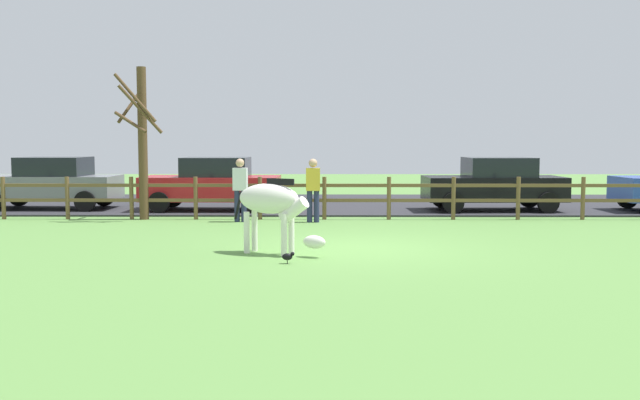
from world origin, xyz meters
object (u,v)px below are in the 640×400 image
object	(u,v)px
parked_car_grey	(51,182)
visitor_right_of_tree	(240,187)
visitor_left_of_tree	(313,187)
bare_tree	(142,139)
parked_car_black	(494,184)
zebra	(273,204)
parked_car_red	(213,183)
crow_on_grass	(288,256)

from	to	relation	value
parked_car_grey	visitor_right_of_tree	size ratio (longest dim) A/B	2.45
visitor_left_of_tree	bare_tree	bearing A→B (deg)	172.47
parked_car_black	visitor_right_of_tree	bearing A→B (deg)	-160.63
zebra	parked_car_grey	xyz separation A→B (m)	(-7.29, 8.06, -0.08)
parked_car_black	parked_car_red	xyz separation A→B (m)	(-8.30, 0.04, 0.00)
bare_tree	parked_car_grey	xyz separation A→B (m)	(-3.40, 2.43, -1.31)
visitor_left_of_tree	visitor_right_of_tree	xyz separation A→B (m)	(-1.89, 0.10, 0.00)
crow_on_grass	parked_car_black	xyz separation A→B (m)	(5.61, 8.68, 0.72)
crow_on_grass	visitor_left_of_tree	xyz separation A→B (m)	(0.32, 6.06, 0.78)
parked_car_grey	visitor_left_of_tree	bearing A→B (deg)	-20.87
parked_car_red	parked_car_grey	world-z (taller)	same
visitor_left_of_tree	visitor_right_of_tree	bearing A→B (deg)	177.05
bare_tree	parked_car_grey	world-z (taller)	bare_tree
crow_on_grass	zebra	bearing A→B (deg)	108.03
parked_car_black	visitor_right_of_tree	world-z (taller)	visitor_right_of_tree
bare_tree	zebra	distance (m)	6.96
crow_on_grass	visitor_left_of_tree	world-z (taller)	visitor_left_of_tree
visitor_right_of_tree	zebra	bearing A→B (deg)	-76.52
zebra	crow_on_grass	world-z (taller)	zebra
crow_on_grass	visitor_right_of_tree	world-z (taller)	visitor_right_of_tree
visitor_right_of_tree	parked_car_black	bearing A→B (deg)	19.37
parked_car_black	parked_car_grey	distance (m)	13.24
bare_tree	zebra	xyz separation A→B (m)	(3.90, -5.64, -1.23)
crow_on_grass	parked_car_grey	distance (m)	11.89
zebra	visitor_right_of_tree	world-z (taller)	visitor_right_of_tree
parked_car_black	visitor_left_of_tree	bearing A→B (deg)	-153.64
crow_on_grass	visitor_right_of_tree	xyz separation A→B (m)	(-1.56, 6.16, 0.78)
crow_on_grass	visitor_left_of_tree	distance (m)	6.12
visitor_left_of_tree	visitor_right_of_tree	distance (m)	1.89
parked_car_red	visitor_left_of_tree	xyz separation A→B (m)	(3.02, -2.66, 0.06)
parked_car_red	visitor_right_of_tree	bearing A→B (deg)	-66.14
parked_car_red	parked_car_grey	bearing A→B (deg)	175.68
parked_car_grey	visitor_left_of_tree	xyz separation A→B (m)	(7.95, -3.03, 0.06)
visitor_left_of_tree	crow_on_grass	bearing A→B (deg)	-93.03
parked_car_black	visitor_right_of_tree	xyz separation A→B (m)	(-7.17, -2.52, 0.06)
zebra	parked_car_black	distance (m)	9.69
parked_car_grey	visitor_left_of_tree	size ratio (longest dim) A/B	2.45
visitor_right_of_tree	visitor_left_of_tree	bearing A→B (deg)	-2.95
zebra	crow_on_grass	xyz separation A→B (m)	(0.33, -1.03, -0.80)
visitor_left_of_tree	parked_car_red	bearing A→B (deg)	138.64
bare_tree	parked_car_red	distance (m)	2.88
zebra	visitor_left_of_tree	distance (m)	5.08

